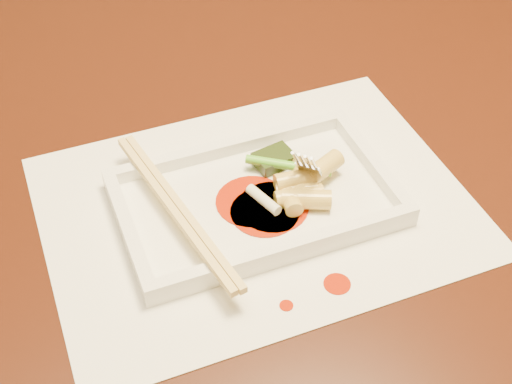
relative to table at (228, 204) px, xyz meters
name	(u,v)px	position (x,y,z in m)	size (l,w,h in m)	color
table	(228,204)	(0.00, 0.00, 0.00)	(1.40, 0.90, 0.75)	black
placemat	(256,206)	(-0.01, -0.11, 0.10)	(0.40, 0.30, 0.00)	white
sauce_splatter_a	(337,284)	(0.02, -0.22, 0.10)	(0.02, 0.02, 0.00)	#AB1F05
sauce_splatter_b	(286,306)	(-0.03, -0.23, 0.10)	(0.01, 0.01, 0.00)	#AB1F05
plate_base	(256,202)	(-0.01, -0.11, 0.11)	(0.26, 0.16, 0.01)	white
plate_rim_far	(229,147)	(-0.01, -0.03, 0.12)	(0.26, 0.01, 0.01)	white
plate_rim_near	(287,249)	(-0.01, -0.18, 0.12)	(0.26, 0.01, 0.01)	white
plate_rim_left	(128,230)	(-0.13, -0.11, 0.12)	(0.01, 0.14, 0.01)	white
plate_rim_right	(372,162)	(0.12, -0.11, 0.12)	(0.01, 0.14, 0.01)	white
veg_piece	(274,159)	(0.03, -0.07, 0.12)	(0.04, 0.03, 0.01)	black
scallion_white	(264,200)	(-0.01, -0.12, 0.12)	(0.01, 0.01, 0.04)	#EAEACC
scallion_green	(288,165)	(0.03, -0.09, 0.12)	(0.01, 0.01, 0.09)	#45A21A
chopstick_a	(172,209)	(-0.09, -0.11, 0.13)	(0.01, 0.23, 0.01)	#E2C071
chopstick_b	(180,207)	(-0.08, -0.11, 0.13)	(0.01, 0.23, 0.01)	#E2C071
fork	(319,110)	(0.06, -0.09, 0.18)	(0.09, 0.10, 0.14)	silver
sauce_blob_0	(273,207)	(0.00, -0.12, 0.11)	(0.07, 0.07, 0.00)	#AB1F05
sauce_blob_1	(265,212)	(-0.01, -0.13, 0.11)	(0.07, 0.07, 0.00)	#AB1F05
sauce_blob_2	(252,201)	(-0.01, -0.11, 0.11)	(0.07, 0.07, 0.00)	#AB1F05
rice_cake_0	(306,199)	(0.03, -0.13, 0.12)	(0.02, 0.02, 0.05)	#DFCB68
rice_cake_1	(290,196)	(0.02, -0.13, 0.12)	(0.02, 0.02, 0.04)	#DFCB68
rice_cake_2	(295,180)	(0.03, -0.11, 0.13)	(0.02, 0.02, 0.04)	#DFCB68
rice_cake_3	(299,196)	(0.03, -0.13, 0.12)	(0.02, 0.02, 0.05)	#DFCB68
rice_cake_4	(302,180)	(0.04, -0.11, 0.12)	(0.02, 0.02, 0.05)	#DFCB68
rice_cake_5	(323,168)	(0.06, -0.11, 0.13)	(0.02, 0.02, 0.04)	#DFCB68
rice_cake_6	(296,191)	(0.03, -0.12, 0.12)	(0.02, 0.02, 0.04)	#DFCB68
rice_cake_7	(304,184)	(0.04, -0.12, 0.12)	(0.02, 0.02, 0.05)	#DFCB68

